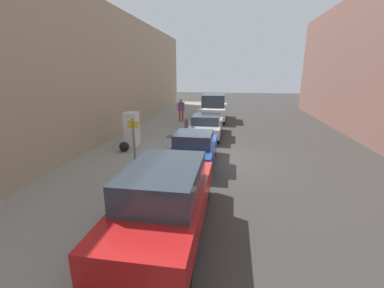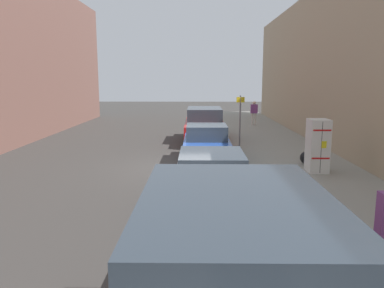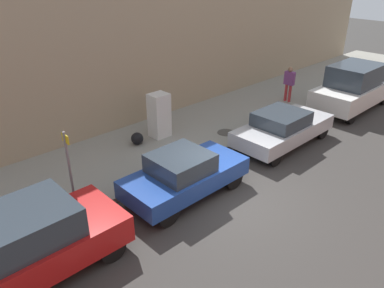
# 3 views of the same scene
# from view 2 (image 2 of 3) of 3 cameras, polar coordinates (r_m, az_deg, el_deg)

# --- Properties ---
(ground_plane) EXTENTS (80.00, 80.00, 0.00)m
(ground_plane) POSITION_cam_2_polar(r_m,az_deg,el_deg) (13.62, -2.32, -3.62)
(ground_plane) COLOR #383533
(sidewalk_slab) EXTENTS (4.19, 44.00, 0.16)m
(sidewalk_slab) POSITION_cam_2_polar(r_m,az_deg,el_deg) (14.04, 15.46, -3.24)
(sidewalk_slab) COLOR gray
(sidewalk_slab) RESTS_ON ground
(discarded_refrigerator) EXTENTS (0.63, 0.73, 1.74)m
(discarded_refrigerator) POSITION_cam_2_polar(r_m,az_deg,el_deg) (12.89, 18.61, -0.24)
(discarded_refrigerator) COLOR white
(discarded_refrigerator) RESTS_ON sidewalk_slab
(manhole_cover) EXTENTS (0.70, 0.70, 0.02)m
(manhole_cover) POSITION_cam_2_polar(r_m,az_deg,el_deg) (10.67, 13.48, -6.80)
(manhole_cover) COLOR #47443F
(manhole_cover) RESTS_ON sidewalk_slab
(street_sign_post) EXTENTS (0.36, 0.07, 2.31)m
(street_sign_post) POSITION_cam_2_polar(r_m,az_deg,el_deg) (17.01, 7.34, 4.00)
(street_sign_post) COLOR slate
(street_sign_post) RESTS_ON sidewalk_slab
(fire_hydrant) EXTENTS (0.22, 0.22, 0.72)m
(fire_hydrant) POSITION_cam_2_polar(r_m,az_deg,el_deg) (8.38, 13.91, -8.88)
(fire_hydrant) COLOR slate
(fire_hydrant) RESTS_ON sidewalk_slab
(trash_bag) EXTENTS (0.47, 0.47, 0.47)m
(trash_bag) POSITION_cam_2_polar(r_m,az_deg,el_deg) (14.05, 17.07, -2.00)
(trash_bag) COLOR black
(trash_bag) RESTS_ON sidewalk_slab
(pedestrian_standing_near) EXTENTS (0.45, 0.22, 1.57)m
(pedestrian_standing_near) POSITION_cam_2_polar(r_m,az_deg,el_deg) (25.25, 9.43, 4.92)
(pedestrian_standing_near) COLOR beige
(pedestrian_standing_near) RESTS_ON sidewalk_slab
(parked_suv_red) EXTENTS (1.93, 4.79, 1.74)m
(parked_suv_red) POSITION_cam_2_polar(r_m,az_deg,el_deg) (19.07, 1.89, 3.00)
(parked_suv_red) COLOR red
(parked_suv_red) RESTS_ON ground
(parked_hatchback_blue) EXTENTS (1.73, 3.87, 1.45)m
(parked_hatchback_blue) POSITION_cam_2_polar(r_m,az_deg,el_deg) (14.26, 2.25, 0.03)
(parked_hatchback_blue) COLOR #23479E
(parked_hatchback_blue) RESTS_ON ground
(parked_sedan_silver) EXTENTS (1.82, 4.36, 1.37)m
(parked_sedan_silver) POSITION_cam_2_polar(r_m,az_deg,el_deg) (9.31, 3.03, -5.54)
(parked_sedan_silver) COLOR silver
(parked_sedan_silver) RESTS_ON ground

